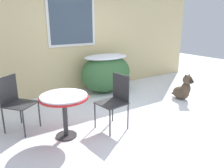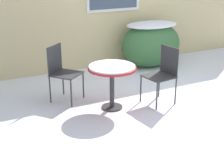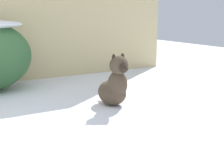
# 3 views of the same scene
# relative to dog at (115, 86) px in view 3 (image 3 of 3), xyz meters

# --- Properties ---
(dog) EXTENTS (0.32, 0.63, 0.65)m
(dog) POSITION_rel_dog_xyz_m (0.00, 0.00, 0.00)
(dog) COLOR #4C3D2D
(dog) RESTS_ON ground_plane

